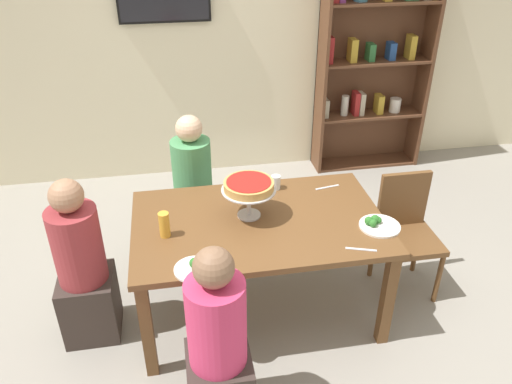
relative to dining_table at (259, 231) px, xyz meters
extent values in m
plane|color=gray|center=(0.00, 0.00, -0.65)|extent=(12.00, 12.00, 0.00)
cube|color=beige|center=(0.00, 2.20, 0.75)|extent=(8.00, 0.12, 2.80)
cube|color=brown|center=(0.00, 0.00, 0.07)|extent=(1.59, 0.99, 0.04)
cube|color=brown|center=(-0.74, -0.44, -0.30)|extent=(0.07, 0.07, 0.70)
cube|color=brown|center=(0.74, -0.44, -0.30)|extent=(0.07, 0.07, 0.70)
cube|color=brown|center=(-0.74, 0.44, -0.30)|extent=(0.07, 0.07, 0.70)
cube|color=brown|center=(0.74, 0.44, -0.30)|extent=(0.07, 0.07, 0.70)
cube|color=brown|center=(0.98, 1.98, 0.45)|extent=(0.03, 0.30, 2.20)
cube|color=brown|center=(2.05, 1.98, 0.45)|extent=(0.03, 0.30, 2.20)
cube|color=brown|center=(1.51, 2.12, 0.45)|extent=(1.10, 0.02, 2.20)
cube|color=brown|center=(1.51, 1.98, -0.64)|extent=(1.04, 0.28, 0.02)
cube|color=brown|center=(1.51, 1.98, -0.09)|extent=(1.04, 0.28, 0.02)
cube|color=brown|center=(1.51, 1.98, 0.46)|extent=(1.04, 0.28, 0.02)
cube|color=brown|center=(1.51, 1.98, 1.01)|extent=(1.04, 0.28, 0.02)
cube|color=#B2A88E|center=(1.04, 1.98, 0.01)|extent=(0.05, 0.13, 0.18)
cylinder|color=beige|center=(1.24, 1.98, 0.02)|extent=(0.07, 0.07, 0.20)
cube|color=maroon|center=(1.36, 1.98, 0.04)|extent=(0.05, 0.13, 0.24)
cube|color=#B2A88E|center=(1.41, 1.98, 0.03)|extent=(0.05, 0.13, 0.23)
cube|color=#B7932D|center=(1.61, 1.98, 0.02)|extent=(0.06, 0.13, 0.19)
cylinder|color=silver|center=(1.79, 1.98, -0.01)|extent=(0.11, 0.11, 0.14)
cube|color=maroon|center=(1.04, 1.98, 0.59)|extent=(0.05, 0.13, 0.25)
cube|color=#B7932D|center=(1.27, 1.98, 0.58)|extent=(0.06, 0.13, 0.22)
cube|color=#2D6B38|center=(1.45, 1.98, 0.55)|extent=(0.06, 0.13, 0.16)
cube|color=navy|center=(1.66, 1.98, 0.55)|extent=(0.07, 0.12, 0.17)
cube|color=#B7932D|center=(1.86, 1.98, 0.58)|extent=(0.06, 0.13, 0.23)
cube|color=#382D28|center=(-1.11, -0.02, -0.43)|extent=(0.34, 0.34, 0.45)
cylinder|color=#993338|center=(-1.11, -0.02, 0.05)|extent=(0.30, 0.30, 0.50)
sphere|color=#A87A5B|center=(-1.11, -0.02, 0.40)|extent=(0.20, 0.20, 0.20)
cube|color=#382D28|center=(-0.37, 0.81, -0.43)|extent=(0.34, 0.34, 0.45)
cylinder|color=#4C935B|center=(-0.37, 0.81, 0.05)|extent=(0.30, 0.30, 0.50)
sphere|color=beige|center=(-0.37, 0.81, 0.40)|extent=(0.20, 0.20, 0.20)
cylinder|color=#D63866|center=(-0.36, -0.80, 0.05)|extent=(0.30, 0.30, 0.50)
sphere|color=#846047|center=(-0.36, -0.80, 0.40)|extent=(0.20, 0.20, 0.20)
cube|color=brown|center=(1.08, 0.02, -0.22)|extent=(0.40, 0.40, 0.04)
cube|color=brown|center=(1.08, 0.20, 0.01)|extent=(0.36, 0.04, 0.42)
cylinder|color=brown|center=(1.25, -0.15, -0.45)|extent=(0.04, 0.04, 0.41)
cylinder|color=brown|center=(0.90, -0.15, -0.45)|extent=(0.04, 0.04, 0.41)
cylinder|color=brown|center=(1.25, 0.20, -0.45)|extent=(0.04, 0.04, 0.41)
cylinder|color=brown|center=(0.90, 0.20, -0.45)|extent=(0.04, 0.04, 0.41)
cylinder|color=silver|center=(-0.05, 0.06, 0.09)|extent=(0.15, 0.15, 0.01)
cylinder|color=silver|center=(-0.05, 0.06, 0.19)|extent=(0.03, 0.03, 0.18)
cylinder|color=silver|center=(-0.05, 0.06, 0.28)|extent=(0.34, 0.34, 0.01)
cylinder|color=tan|center=(-0.05, 0.06, 0.31)|extent=(0.31, 0.31, 0.05)
cylinder|color=maroon|center=(-0.05, 0.06, 0.34)|extent=(0.28, 0.28, 0.00)
cylinder|color=white|center=(-0.44, -0.42, 0.09)|extent=(0.23, 0.23, 0.01)
sphere|color=#2D7028|center=(-0.43, -0.41, 0.13)|extent=(0.06, 0.06, 0.06)
sphere|color=#2D7028|center=(-0.41, -0.47, 0.13)|extent=(0.06, 0.06, 0.06)
cylinder|color=white|center=(0.73, -0.20, 0.09)|extent=(0.26, 0.26, 0.01)
sphere|color=#2D7028|center=(0.70, -0.17, 0.13)|extent=(0.05, 0.05, 0.05)
sphere|color=#2D7028|center=(0.68, -0.21, 0.12)|extent=(0.05, 0.05, 0.05)
sphere|color=#2D7028|center=(0.66, -0.18, 0.13)|extent=(0.05, 0.05, 0.05)
sphere|color=#2D7028|center=(0.72, -0.18, 0.12)|extent=(0.04, 0.04, 0.04)
cylinder|color=gold|center=(-0.59, -0.07, 0.17)|extent=(0.07, 0.07, 0.16)
cylinder|color=white|center=(0.19, 0.37, 0.14)|extent=(0.06, 0.06, 0.10)
cube|color=silver|center=(0.55, 0.32, 0.09)|extent=(0.18, 0.05, 0.00)
cube|color=silver|center=(0.53, -0.41, 0.09)|extent=(0.18, 0.07, 0.00)
camera|label=1|loc=(-0.48, -2.61, 1.88)|focal=35.46mm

